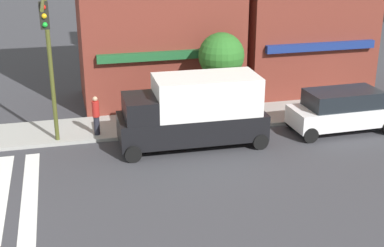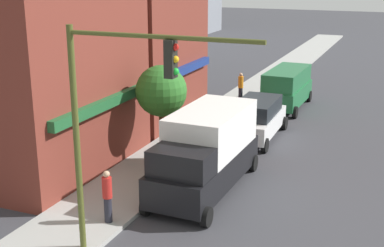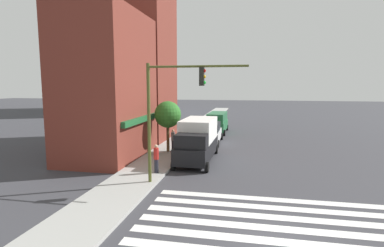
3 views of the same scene
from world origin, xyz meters
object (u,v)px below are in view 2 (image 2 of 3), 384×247
(van_green, at_px, (287,87))
(pedestrian_orange_vest, at_px, (241,87))
(box_truck_black, at_px, (206,150))
(street_tree, at_px, (161,91))
(pedestrian_red_jacket, at_px, (107,195))
(traffic_signal, at_px, (113,106))
(suv_white, at_px, (257,118))
(pedestrian_grey_coat, at_px, (172,139))

(van_green, relative_size, pedestrian_orange_vest, 2.85)
(box_truck_black, bearing_deg, street_tree, 55.16)
(pedestrian_red_jacket, xyz_separation_m, street_tree, (5.99, 0.92, 2.08))
(traffic_signal, xyz_separation_m, box_truck_black, (5.68, -0.48, -3.00))
(box_truck_black, relative_size, suv_white, 1.32)
(traffic_signal, relative_size, pedestrian_orange_vest, 3.78)
(suv_white, height_order, pedestrian_grey_coat, suv_white)
(suv_white, distance_m, pedestrian_orange_vest, 6.90)
(box_truck_black, bearing_deg, traffic_signal, 176.27)
(van_green, distance_m, pedestrian_grey_coat, 11.35)
(street_tree, bearing_deg, pedestrian_orange_vest, 0.13)
(traffic_signal, bearing_deg, street_tree, 16.76)
(traffic_signal, relative_size, pedestrian_grey_coat, 3.78)
(van_green, distance_m, pedestrian_red_jacket, 17.35)
(box_truck_black, distance_m, street_tree, 3.79)
(box_truck_black, bearing_deg, pedestrian_orange_vest, 13.15)
(box_truck_black, bearing_deg, suv_white, 1.08)
(pedestrian_red_jacket, bearing_deg, van_green, 80.62)
(pedestrian_red_jacket, height_order, pedestrian_grey_coat, same)
(suv_white, xyz_separation_m, pedestrian_red_jacket, (-10.88, 1.88, 0.04))
(pedestrian_grey_coat, relative_size, street_tree, 0.43)
(pedestrian_orange_vest, bearing_deg, pedestrian_red_jacket, -75.55)
(box_truck_black, height_order, street_tree, street_tree)
(box_truck_black, xyz_separation_m, pedestrian_orange_vest, (13.22, 2.83, -0.51))
(pedestrian_grey_coat, distance_m, street_tree, 2.12)
(suv_white, xyz_separation_m, pedestrian_orange_vest, (6.30, 2.83, 0.04))
(box_truck_black, xyz_separation_m, van_green, (13.29, -0.00, -0.30))
(pedestrian_orange_vest, bearing_deg, suv_white, -54.54)
(suv_white, height_order, pedestrian_orange_vest, suv_white)
(van_green, xyz_separation_m, pedestrian_red_jacket, (-17.25, 1.88, -0.21))
(pedestrian_red_jacket, height_order, pedestrian_orange_vest, same)
(van_green, height_order, pedestrian_red_jacket, van_green)
(suv_white, relative_size, pedestrian_orange_vest, 2.68)
(street_tree, bearing_deg, van_green, -13.96)
(pedestrian_red_jacket, relative_size, pedestrian_grey_coat, 1.00)
(traffic_signal, bearing_deg, pedestrian_red_jacket, 39.08)
(box_truck_black, relative_size, pedestrian_orange_vest, 3.53)
(pedestrian_orange_vest, bearing_deg, street_tree, -78.58)
(box_truck_black, bearing_deg, pedestrian_grey_coat, 48.78)
(box_truck_black, xyz_separation_m, street_tree, (2.03, 2.80, 1.56))
(van_green, height_order, pedestrian_grey_coat, van_green)
(van_green, bearing_deg, box_truck_black, -178.66)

